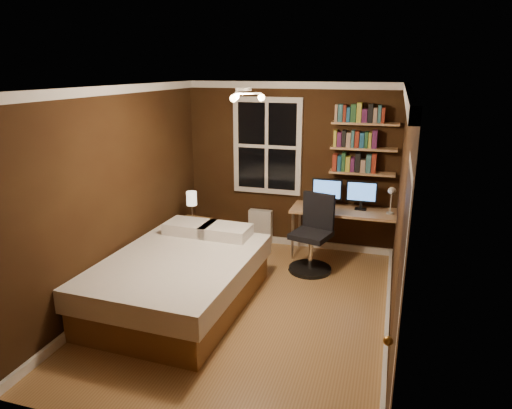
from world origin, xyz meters
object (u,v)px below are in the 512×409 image
(desk_lamp, at_px, (391,200))
(office_chair, at_px, (313,242))
(nightstand, at_px, (193,237))
(monitor_right, at_px, (361,195))
(bedside_lamp, at_px, (192,206))
(radiator, at_px, (261,227))
(monitor_left, at_px, (327,193))
(bed, at_px, (180,279))
(desk, at_px, (346,214))

(desk_lamp, height_order, office_chair, desk_lamp)
(nightstand, xyz_separation_m, monitor_right, (2.36, 0.60, 0.68))
(bedside_lamp, relative_size, radiator, 0.79)
(radiator, relative_size, monitor_left, 1.26)
(bed, distance_m, desk_lamp, 3.01)
(bed, height_order, nightstand, bed)
(bed, xyz_separation_m, nightstand, (-0.49, 1.44, -0.05))
(monitor_left, height_order, desk_lamp, desk_lamp)
(bed, relative_size, nightstand, 4.17)
(radiator, distance_m, monitor_left, 1.25)
(nightstand, xyz_separation_m, office_chair, (1.79, -0.02, 0.14))
(monitor_right, bearing_deg, bedside_lamp, -165.86)
(bed, bearing_deg, desk_lamp, 41.04)
(monitor_left, bearing_deg, bedside_lamp, -162.36)
(monitor_right, height_order, desk_lamp, desk_lamp)
(bedside_lamp, height_order, monitor_right, monitor_right)
(nightstand, bearing_deg, radiator, 47.29)
(office_chair, bearing_deg, radiator, 157.64)
(monitor_left, bearing_deg, bed, -124.30)
(nightstand, bearing_deg, desk, 19.64)
(bedside_lamp, bearing_deg, monitor_right, 14.14)
(radiator, height_order, monitor_right, monitor_right)
(desk, bearing_deg, monitor_right, 21.94)
(desk_lamp, bearing_deg, monitor_left, 169.20)
(radiator, distance_m, desk, 1.41)
(nightstand, xyz_separation_m, desk, (2.17, 0.52, 0.41))
(nightstand, bearing_deg, bed, -65.02)
(desk, relative_size, desk_lamp, 3.54)
(bed, bearing_deg, monitor_left, 57.60)
(nightstand, distance_m, desk_lamp, 2.89)
(desk, bearing_deg, office_chair, -124.93)
(bed, relative_size, bedside_lamp, 5.14)
(radiator, distance_m, monitor_right, 1.68)
(office_chair, bearing_deg, bedside_lamp, -165.16)
(desk, bearing_deg, radiator, 171.17)
(desk, bearing_deg, bedside_lamp, -166.59)
(bedside_lamp, height_order, radiator, bedside_lamp)
(bedside_lamp, distance_m, desk_lamp, 2.81)
(bedside_lamp, relative_size, monitor_left, 1.00)
(nightstand, relative_size, monitor_left, 1.23)
(bedside_lamp, xyz_separation_m, monitor_left, (1.87, 0.60, 0.19))
(monitor_right, bearing_deg, office_chair, -132.71)
(nightstand, relative_size, bedside_lamp, 1.23)
(bed, distance_m, nightstand, 1.52)
(nightstand, bearing_deg, office_chair, 5.49)
(radiator, distance_m, desk_lamp, 2.08)
(bedside_lamp, xyz_separation_m, desk_lamp, (2.77, 0.42, 0.21))
(bedside_lamp, xyz_separation_m, monitor_right, (2.36, 0.60, 0.19))
(desk, relative_size, monitor_right, 3.58)
(monitor_right, bearing_deg, monitor_left, 180.00)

